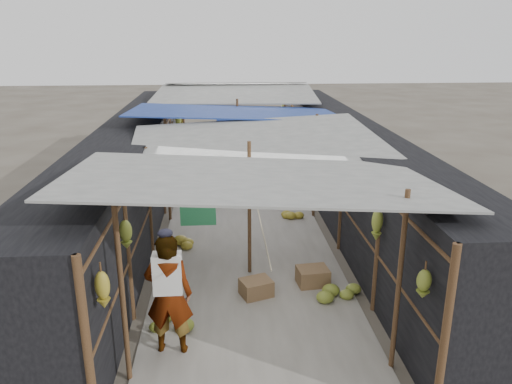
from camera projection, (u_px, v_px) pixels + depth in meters
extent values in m
plane|color=#6B6356|center=(263.00, 372.00, 6.85)|extent=(80.00, 80.00, 0.00)
cube|color=#9E998E|center=(242.00, 211.00, 13.02)|extent=(3.60, 16.00, 0.02)
cube|color=black|center=(134.00, 171.00, 12.49)|extent=(1.40, 15.00, 2.30)
cube|color=black|center=(346.00, 167.00, 12.86)|extent=(1.40, 15.00, 2.30)
cube|color=#8D6748|center=(256.00, 288.00, 8.79)|extent=(0.63, 0.57, 0.31)
cube|color=#8D6748|center=(313.00, 277.00, 9.18)|extent=(0.60, 0.50, 0.34)
cube|color=#8D6748|center=(194.00, 188.00, 14.45)|extent=(0.56, 0.51, 0.29)
cylinder|color=black|center=(285.00, 186.00, 14.84)|extent=(0.59, 0.59, 0.18)
imported|color=white|center=(169.00, 294.00, 7.05)|extent=(0.71, 0.50, 1.85)
imported|color=#1E4C99|center=(244.00, 172.00, 13.37)|extent=(0.92, 0.74, 1.77)
imported|color=#4F4945|center=(276.00, 190.00, 13.32)|extent=(0.41, 0.61, 0.87)
cylinder|color=brown|center=(122.00, 293.00, 6.33)|extent=(0.07, 0.07, 2.60)
cylinder|color=brown|center=(399.00, 283.00, 6.57)|extent=(0.07, 0.07, 2.60)
cylinder|color=brown|center=(249.00, 210.00, 9.30)|extent=(0.07, 0.07, 2.60)
cylinder|color=brown|center=(168.00, 170.00, 12.03)|extent=(0.07, 0.07, 2.60)
cylinder|color=brown|center=(315.00, 167.00, 12.27)|extent=(0.07, 0.07, 2.60)
cylinder|color=brown|center=(238.00, 142.00, 15.00)|extent=(0.07, 0.07, 2.60)
cylinder|color=brown|center=(184.00, 125.00, 17.73)|extent=(0.07, 0.07, 2.60)
cylinder|color=brown|center=(284.00, 124.00, 17.97)|extent=(0.07, 0.07, 2.60)
cube|color=#969691|center=(257.00, 178.00, 7.03)|extent=(5.21, 3.19, 0.52)
cube|color=#969691|center=(256.00, 141.00, 10.13)|extent=(5.23, 3.73, 0.50)
cube|color=navy|center=(235.00, 112.00, 13.22)|extent=(5.40, 3.60, 0.41)
cube|color=#969691|center=(235.00, 93.00, 16.33)|extent=(5.37, 3.66, 0.27)
cube|color=#969691|center=(236.00, 83.00, 18.58)|extent=(5.00, 1.99, 0.24)
cylinder|color=brown|center=(160.00, 135.00, 12.26)|extent=(0.06, 15.00, 0.06)
cylinder|color=brown|center=(320.00, 133.00, 12.53)|extent=(0.06, 15.00, 0.06)
cylinder|color=gray|center=(241.00, 134.00, 12.40)|extent=(0.02, 15.00, 0.02)
cube|color=navy|center=(226.00, 116.00, 16.89)|extent=(0.65, 0.03, 0.60)
cube|color=#211BB3|center=(267.00, 160.00, 11.17)|extent=(0.55, 0.03, 0.65)
cube|color=#23693E|center=(198.00, 206.00, 8.31)|extent=(0.60, 0.03, 0.70)
cube|color=white|center=(246.00, 122.00, 15.66)|extent=(0.60, 0.03, 0.55)
cube|color=#A91A2F|center=(284.00, 165.00, 10.67)|extent=(0.50, 0.03, 0.60)
ellipsoid|color=olive|center=(103.00, 290.00, 5.65)|extent=(0.17, 0.15, 0.47)
ellipsoid|color=olive|center=(126.00, 235.00, 7.07)|extent=(0.18, 0.16, 0.45)
ellipsoid|color=olive|center=(145.00, 195.00, 8.95)|extent=(0.16, 0.13, 0.44)
ellipsoid|color=olive|center=(152.00, 178.00, 9.87)|extent=(0.19, 0.16, 0.42)
ellipsoid|color=olive|center=(161.00, 164.00, 11.39)|extent=(0.18, 0.15, 0.36)
ellipsoid|color=olive|center=(168.00, 142.00, 12.95)|extent=(0.19, 0.16, 0.46)
ellipsoid|color=olive|center=(173.00, 131.00, 14.39)|extent=(0.16, 0.14, 0.39)
ellipsoid|color=olive|center=(178.00, 122.00, 16.30)|extent=(0.20, 0.17, 0.55)
ellipsoid|color=olive|center=(182.00, 119.00, 17.74)|extent=(0.19, 0.16, 0.55)
ellipsoid|color=olive|center=(184.00, 107.00, 19.19)|extent=(0.15, 0.13, 0.44)
ellipsoid|color=olive|center=(424.00, 284.00, 5.96)|extent=(0.18, 0.15, 0.38)
ellipsoid|color=olive|center=(377.00, 225.00, 7.71)|extent=(0.18, 0.15, 0.54)
ellipsoid|color=olive|center=(351.00, 183.00, 9.24)|extent=(0.19, 0.16, 0.43)
ellipsoid|color=olive|center=(338.00, 176.00, 10.23)|extent=(0.17, 0.14, 0.49)
ellipsoid|color=olive|center=(319.00, 160.00, 12.22)|extent=(0.20, 0.17, 0.59)
ellipsoid|color=olive|center=(312.00, 140.00, 13.01)|extent=(0.14, 0.12, 0.47)
ellipsoid|color=olive|center=(302.00, 133.00, 14.61)|extent=(0.19, 0.16, 0.51)
ellipsoid|color=olive|center=(293.00, 118.00, 16.33)|extent=(0.15, 0.13, 0.45)
ellipsoid|color=olive|center=(286.00, 116.00, 18.01)|extent=(0.16, 0.14, 0.55)
ellipsoid|color=olive|center=(284.00, 109.00, 18.71)|extent=(0.16, 0.14, 0.44)
ellipsoid|color=olive|center=(171.00, 318.00, 7.91)|extent=(0.52, 0.44, 0.26)
ellipsoid|color=olive|center=(341.00, 290.00, 8.72)|extent=(0.64, 0.54, 0.32)
ellipsoid|color=olive|center=(194.00, 159.00, 17.67)|extent=(0.68, 0.58, 0.34)
ellipsoid|color=olive|center=(292.00, 212.00, 12.58)|extent=(0.49, 0.42, 0.24)
ellipsoid|color=olive|center=(196.00, 188.00, 14.61)|extent=(0.44, 0.38, 0.22)
ellipsoid|color=olive|center=(181.00, 239.00, 10.88)|extent=(0.64, 0.54, 0.32)
ellipsoid|color=olive|center=(287.00, 168.00, 16.57)|extent=(0.57, 0.49, 0.29)
ellipsoid|color=olive|center=(218.00, 203.00, 13.31)|extent=(0.47, 0.40, 0.24)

